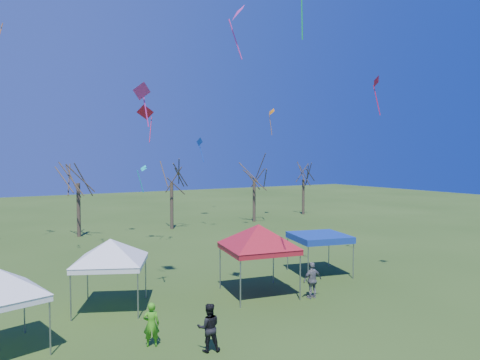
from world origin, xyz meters
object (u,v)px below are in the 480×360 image
(person_grey, at_px, (312,280))
(tree_3, at_px, (171,166))
(tree_5, at_px, (304,167))
(tent_blue, at_px, (319,237))
(tree_4, at_px, (254,165))
(person_dark, at_px, (209,327))
(tree_2, at_px, (78,164))
(person_green, at_px, (151,324))
(tent_white_mid, at_px, (110,244))
(tent_red, at_px, (259,229))

(person_grey, bearing_deg, tree_3, -90.66)
(tree_3, bearing_deg, tree_5, 6.52)
(tree_5, height_order, tent_blue, tree_5)
(tree_4, bearing_deg, person_dark, -125.53)
(tree_2, height_order, tree_3, tree_2)
(tree_5, distance_m, person_green, 38.22)
(tree_4, xyz_separation_m, person_grey, (-11.03, -22.51, -5.18))
(tree_2, bearing_deg, tree_5, 3.70)
(tent_white_mid, xyz_separation_m, person_green, (0.28, -4.66, -2.16))
(tree_4, bearing_deg, tent_blue, -112.10)
(tree_4, height_order, tree_5, tree_4)
(tree_2, distance_m, person_grey, 24.45)
(tree_2, height_order, tree_4, tree_2)
(tree_3, distance_m, person_dark, 27.02)
(person_dark, bearing_deg, tree_2, -70.87)
(tent_white_mid, bearing_deg, person_dark, -72.76)
(tent_white_mid, height_order, tent_red, tent_red)
(tree_4, relative_size, person_green, 4.93)
(tree_2, relative_size, tent_blue, 2.27)
(tent_white_mid, xyz_separation_m, person_grey, (8.74, -3.52, -2.07))
(tree_2, distance_m, tree_3, 8.41)
(tree_3, distance_m, person_green, 26.31)
(tent_red, bearing_deg, person_green, -155.55)
(person_green, bearing_deg, tree_5, -116.24)
(tent_blue, distance_m, person_grey, 4.62)
(tree_5, relative_size, person_dark, 4.40)
(tree_5, bearing_deg, tree_2, -176.30)
(tree_4, distance_m, tent_red, 24.55)
(tree_5, height_order, person_green, tree_5)
(tree_4, distance_m, person_green, 31.09)
(tree_2, bearing_deg, tent_white_mid, -96.02)
(person_dark, bearing_deg, tent_blue, -131.04)
(tree_5, relative_size, person_grey, 4.24)
(tree_3, distance_m, tree_5, 17.81)
(tent_white_mid, bearing_deg, tent_blue, -1.96)
(tree_4, bearing_deg, tent_red, -122.06)
(tent_blue, distance_m, person_green, 12.44)
(tree_5, bearing_deg, tent_blue, -127.12)
(tent_blue, bearing_deg, tent_white_mid, 178.04)
(person_dark, relative_size, person_green, 1.06)
(tree_2, height_order, person_dark, tree_2)
(tent_white_mid, bearing_deg, tent_red, -13.85)
(tree_4, distance_m, person_grey, 25.60)
(tree_5, xyz_separation_m, tent_red, (-21.31, -22.73, -2.46))
(tree_3, height_order, person_green, tree_3)
(tent_red, height_order, person_green, tent_red)
(tree_3, distance_m, person_grey, 23.21)
(tree_4, bearing_deg, tree_3, 179.74)
(tree_3, bearing_deg, person_dark, -108.84)
(tree_5, relative_size, tent_blue, 2.07)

